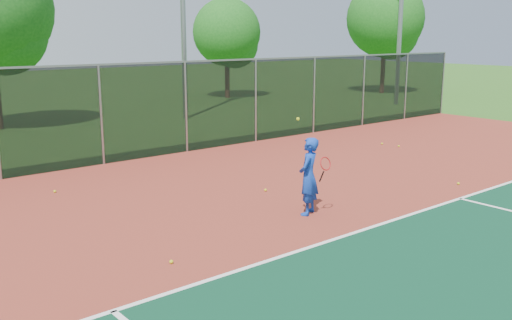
% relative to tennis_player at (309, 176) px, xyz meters
% --- Properties ---
extents(court_apron, '(30.00, 20.00, 0.02)m').
position_rel_tennis_player_xyz_m(court_apron, '(1.66, -2.48, -0.87)').
color(court_apron, maroon).
rests_on(court_apron, ground).
extents(fence_back, '(30.00, 0.06, 3.03)m').
position_rel_tennis_player_xyz_m(fence_back, '(1.66, 7.52, 0.69)').
color(fence_back, black).
rests_on(fence_back, court_apron).
extents(tennis_player, '(0.74, 0.74, 2.16)m').
position_rel_tennis_player_xyz_m(tennis_player, '(0.00, 0.00, 0.00)').
color(tennis_player, '#123AAB').
rests_on(tennis_player, court_apron).
extents(practice_ball_0, '(0.07, 0.07, 0.07)m').
position_rel_tennis_player_xyz_m(practice_ball_0, '(4.82, -0.73, -0.82)').
color(practice_ball_0, '#C4C717').
rests_on(practice_ball_0, court_apron).
extents(practice_ball_1, '(0.07, 0.07, 0.07)m').
position_rel_tennis_player_xyz_m(practice_ball_1, '(-3.79, -0.50, -0.82)').
color(practice_ball_1, '#C4C717').
rests_on(practice_ball_1, court_apron).
extents(practice_ball_3, '(0.07, 0.07, 0.07)m').
position_rel_tennis_player_xyz_m(practice_ball_3, '(7.74, 4.10, -0.82)').
color(practice_ball_3, '#C4C717').
rests_on(practice_ball_3, court_apron).
extents(practice_ball_5, '(0.07, 0.07, 0.07)m').
position_rel_tennis_player_xyz_m(practice_ball_5, '(0.47, 2.00, -0.82)').
color(practice_ball_5, '#C4C717').
rests_on(practice_ball_5, court_apron).
extents(practice_ball_6, '(0.07, 0.07, 0.07)m').
position_rel_tennis_player_xyz_m(practice_ball_6, '(7.82, 3.43, -0.82)').
color(practice_ball_6, '#C4C717').
rests_on(practice_ball_6, court_apron).
extents(practice_ball_7, '(0.07, 0.07, 0.07)m').
position_rel_tennis_player_xyz_m(practice_ball_7, '(-3.69, 5.25, -0.82)').
color(practice_ball_7, '#C4C717').
rests_on(practice_ball_7, court_apron).
extents(tree_back_mid, '(4.14, 4.14, 6.09)m').
position_rel_tennis_player_xyz_m(tree_back_mid, '(12.82, 20.10, 2.94)').
color(tree_back_mid, '#392115').
rests_on(tree_back_mid, ground).
extents(tree_back_right, '(5.07, 5.07, 7.44)m').
position_rel_tennis_player_xyz_m(tree_back_right, '(22.60, 15.78, 3.79)').
color(tree_back_right, '#392115').
rests_on(tree_back_right, ground).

